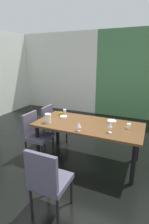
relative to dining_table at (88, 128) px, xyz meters
The scene contains 15 objects.
ground_plane 0.97m from the dining_table, behind, with size 6.27×6.16×0.02m, color black.
back_panel_interior 3.88m from the dining_table, 127.34° to the left, with size 3.02×0.10×2.81m, color silver.
garden_window_panel 3.22m from the dining_table, 74.80° to the left, with size 3.24×0.10×2.81m, color #477949.
dining_table is the anchor object (origin of this frame).
chair_left_far 1.04m from the dining_table, 162.25° to the left, with size 0.45×0.44×0.89m.
chair_head_near 1.40m from the dining_table, 90.47° to the right, with size 0.44×0.44×0.94m.
chair_left_near 1.04m from the dining_table, 162.29° to the right, with size 0.45×0.44×0.92m.
wine_glass_center 0.43m from the dining_table, 93.85° to the right, with size 0.08×0.08×0.16m.
wine_glass_right 0.55m from the dining_table, 26.19° to the right, with size 0.07×0.07×0.17m.
serving_bowl_left 0.47m from the dining_table, 33.04° to the left, with size 0.17×0.17×0.04m, color white.
serving_bowl_rear 0.60m from the dining_table, 168.21° to the left, with size 0.15×0.15×0.04m, color silver.
cup_south 0.76m from the dining_table, 161.43° to the left, with size 0.07×0.07×0.07m, color #B38812.
cup_near_shelf 0.73m from the dining_table, ahead, with size 0.07×0.07×0.09m, color white.
cup_west 0.81m from the dining_table, 150.30° to the left, with size 0.07×0.07×0.09m, color silver.
pitcher_near_window 0.77m from the dining_table, 160.09° to the right, with size 0.13×0.12×0.18m.
Camera 1 is at (1.70, -2.88, 1.93)m, focal length 28.00 mm.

